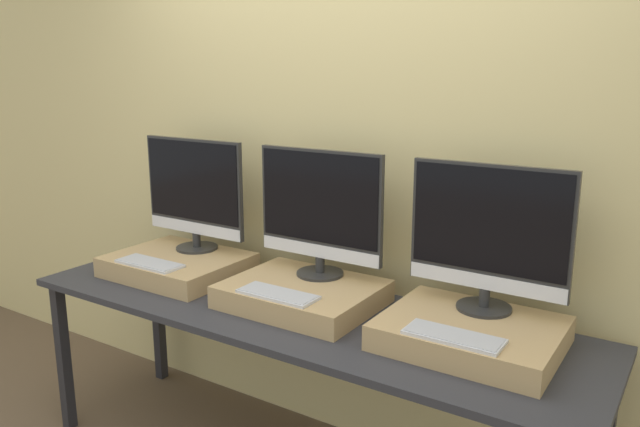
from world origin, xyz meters
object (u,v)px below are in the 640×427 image
monitor_right (488,234)px  keyboard_right (454,336)px  keyboard_center (278,294)px  keyboard_left (150,263)px  monitor_center (320,210)px  monitor_left (194,191)px

monitor_right → keyboard_right: monitor_right is taller
keyboard_center → keyboard_right: same height
keyboard_center → keyboard_right: bearing=0.0°
keyboard_left → keyboard_right: same height
keyboard_left → monitor_center: (0.72, 0.30, 0.28)m
monitor_center → keyboard_right: monitor_center is taller
monitor_left → monitor_center: size_ratio=1.00×
keyboard_center → monitor_right: bearing=22.7°
monitor_center → monitor_right: same height
monitor_center → keyboard_center: size_ratio=1.80×
keyboard_center → monitor_left: bearing=157.3°
keyboard_left → keyboard_center: bearing=0.0°
monitor_center → keyboard_center: bearing=-90.0°
monitor_center → keyboard_right: size_ratio=1.80×
monitor_center → monitor_left: bearing=180.0°
keyboard_center → keyboard_right: 0.72m
keyboard_center → monitor_right: (0.72, 0.30, 0.28)m
keyboard_center → keyboard_right: size_ratio=1.00×
monitor_center → keyboard_right: (0.72, -0.30, -0.28)m
keyboard_center → monitor_right: monitor_right is taller
monitor_left → keyboard_center: monitor_left is taller
monitor_left → monitor_right: size_ratio=1.00×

